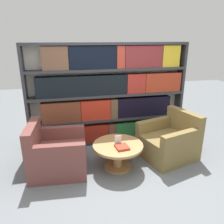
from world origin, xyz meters
The scene contains 7 objects.
ground_plane centered at (0.00, 0.00, 0.00)m, with size 14.00×14.00×0.00m, color slate.
bookshelf centered at (0.02, 1.33, 1.01)m, with size 3.15×0.30×2.01m.
armchair_left centered at (-1.07, 0.43, 0.29)m, with size 0.94×0.87×0.83m.
armchair_right centered at (0.94, 0.43, 0.29)m, with size 1.06×1.01×0.83m.
coffee_table centered at (-0.06, 0.29, 0.31)m, with size 0.83×0.83×0.43m.
table_sign centered at (-0.06, 0.29, 0.50)m, with size 0.11×0.06×0.16m.
stray_book centered at (-0.03, 0.15, 0.45)m, with size 0.22×0.23×0.04m.
Camera 1 is at (-0.87, -2.83, 2.09)m, focal length 35.00 mm.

